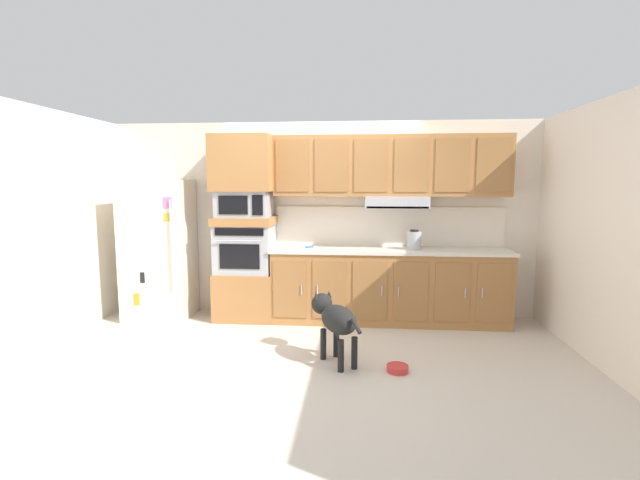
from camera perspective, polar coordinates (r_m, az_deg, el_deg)
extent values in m
plane|color=beige|center=(5.11, -0.97, -12.45)|extent=(9.60, 9.60, 0.00)
cube|color=silver|center=(5.94, 0.14, 2.67)|extent=(6.20, 0.12, 2.50)
cube|color=silver|center=(5.84, -29.49, 1.67)|extent=(0.12, 7.10, 2.50)
cube|color=white|center=(5.32, 30.53, 1.15)|extent=(0.12, 7.10, 2.50)
cube|color=silver|center=(6.09, -19.72, -1.14)|extent=(0.76, 0.70, 1.76)
cylinder|color=silver|center=(5.61, -18.28, -0.73)|extent=(0.02, 0.02, 1.10)
cube|color=gold|center=(5.61, -18.89, 2.71)|extent=(0.06, 0.01, 0.09)
cube|color=orange|center=(5.95, -22.22, -6.98)|extent=(0.07, 0.01, 0.15)
cube|color=pink|center=(5.59, -18.78, 4.49)|extent=(0.11, 0.01, 0.13)
cube|color=black|center=(5.85, -21.58, -4.45)|extent=(0.05, 0.01, 0.13)
cube|color=#A8703D|center=(5.89, -9.28, -6.82)|extent=(0.74, 0.62, 0.60)
cube|color=#A8AAAF|center=(5.78, -9.40, -1.04)|extent=(0.70, 0.58, 0.60)
cube|color=black|center=(5.51, -10.16, -2.10)|extent=(0.49, 0.01, 0.30)
cube|color=black|center=(5.47, -10.23, 1.01)|extent=(0.59, 0.01, 0.09)
cylinder|color=#A8AAAF|center=(5.45, -10.27, -0.11)|extent=(0.56, 0.02, 0.02)
cube|color=#A8703D|center=(5.74, -9.48, 2.42)|extent=(0.74, 0.62, 0.10)
cube|color=#A8AAAF|center=(5.73, -9.52, 4.51)|extent=(0.64, 0.53, 0.32)
cube|color=black|center=(5.48, -10.96, 4.37)|extent=(0.35, 0.01, 0.22)
cube|color=black|center=(5.41, -7.93, 4.39)|extent=(0.13, 0.01, 0.24)
cube|color=#A8703D|center=(5.73, -9.62, 9.52)|extent=(0.74, 0.62, 0.68)
cube|color=#A8703D|center=(5.69, 8.67, -5.86)|extent=(2.87, 0.60, 0.88)
cube|color=#9A6738|center=(5.44, -3.86, -6.21)|extent=(0.40, 0.01, 0.70)
cylinder|color=#BCBCC1|center=(5.41, -2.38, -6.29)|extent=(0.01, 0.01, 0.12)
cube|color=#9A6738|center=(5.39, 1.19, -6.33)|extent=(0.40, 0.01, 0.70)
cylinder|color=#BCBCC1|center=(5.39, -0.35, -6.33)|extent=(0.01, 0.01, 0.12)
cube|color=#9A6738|center=(5.38, 6.31, -6.40)|extent=(0.40, 0.01, 0.70)
cylinder|color=#BCBCC1|center=(5.37, 7.86, -6.44)|extent=(0.01, 0.01, 0.12)
cube|color=#9A6738|center=(5.41, 11.41, -6.42)|extent=(0.40, 0.01, 0.70)
cylinder|color=#BCBCC1|center=(5.38, 9.90, -6.45)|extent=(0.01, 0.01, 0.12)
cube|color=#9A6738|center=(5.49, 16.42, -6.38)|extent=(0.40, 0.01, 0.70)
cylinder|color=#BCBCC1|center=(5.50, 17.92, -6.40)|extent=(0.01, 0.01, 0.12)
cube|color=#9A6738|center=(5.60, 21.25, -6.31)|extent=(0.40, 0.01, 0.70)
cylinder|color=#BCBCC1|center=(5.55, 19.86, -6.37)|extent=(0.01, 0.01, 0.12)
cube|color=silver|center=(5.61, 8.76, -1.28)|extent=(2.91, 0.64, 0.04)
cube|color=white|center=(5.86, 8.63, 1.75)|extent=(2.91, 0.02, 0.50)
cube|color=#A8703D|center=(5.68, 8.88, 9.25)|extent=(2.87, 0.34, 0.74)
cube|color=#A8AAAF|center=(5.62, 9.60, 4.77)|extent=(0.76, 0.48, 0.14)
cube|color=black|center=(5.40, 9.77, 4.09)|extent=(0.72, 0.04, 0.02)
cube|color=#9A6738|center=(5.56, -3.57, 9.37)|extent=(0.40, 0.01, 0.63)
cube|color=#9A6738|center=(5.51, 1.42, 9.40)|extent=(0.40, 0.01, 0.63)
cube|color=#9A6738|center=(5.50, 6.47, 9.36)|extent=(0.40, 0.01, 0.63)
cube|color=#9A6738|center=(5.53, 11.50, 9.25)|extent=(0.40, 0.01, 0.63)
cube|color=#9A6738|center=(5.60, 16.44, 9.08)|extent=(0.40, 0.01, 0.63)
cube|color=#9A6738|center=(5.71, 21.20, 8.84)|extent=(0.40, 0.01, 0.63)
cylinder|color=blue|center=(5.60, -1.34, -0.86)|extent=(0.10, 0.07, 0.03)
cylinder|color=silver|center=(5.50, -0.92, -1.01)|extent=(0.11, 0.06, 0.01)
cylinder|color=#A8AAAF|center=(5.57, 11.82, -0.06)|extent=(0.17, 0.17, 0.22)
cylinder|color=black|center=(5.55, 11.85, 1.17)|extent=(0.10, 0.10, 0.02)
ellipsoid|color=black|center=(4.33, 2.37, -10.03)|extent=(0.49, 0.55, 0.27)
sphere|color=black|center=(4.59, 0.25, -8.07)|extent=(0.21, 0.21, 0.21)
ellipsoid|color=black|center=(4.69, -0.36, -8.00)|extent=(0.13, 0.14, 0.07)
cone|color=black|center=(4.52, -0.49, -7.08)|extent=(0.06, 0.06, 0.07)
cone|color=black|center=(4.59, 1.15, -6.87)|extent=(0.06, 0.06, 0.07)
cylinder|color=black|center=(4.07, 4.59, -10.79)|extent=(0.11, 0.15, 0.12)
cylinder|color=black|center=(4.53, 0.42, -13.05)|extent=(0.06, 0.06, 0.30)
cylinder|color=black|center=(4.59, 2.07, -12.75)|extent=(0.06, 0.06, 0.30)
cylinder|color=black|center=(4.25, 2.65, -14.44)|extent=(0.06, 0.06, 0.30)
cylinder|color=black|center=(4.32, 4.37, -14.08)|extent=(0.06, 0.06, 0.30)
cylinder|color=red|center=(4.35, 9.79, -15.74)|extent=(0.20, 0.20, 0.06)
cylinder|color=brown|center=(4.35, 9.79, -15.63)|extent=(0.15, 0.15, 0.03)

